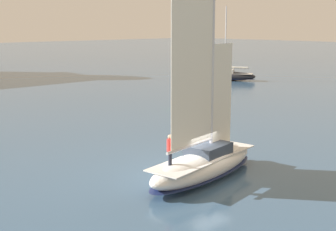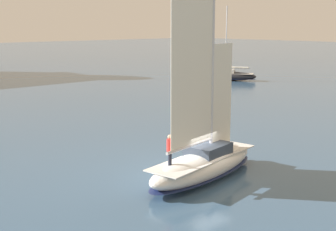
{
  "view_description": "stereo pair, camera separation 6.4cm",
  "coord_description": "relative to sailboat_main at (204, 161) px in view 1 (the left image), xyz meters",
  "views": [
    {
      "loc": [
        -18.64,
        -17.38,
        8.59
      ],
      "look_at": [
        0.0,
        3.0,
        3.18
      ],
      "focal_mm": 50.0,
      "sensor_mm": 36.0,
      "label": 1
    },
    {
      "loc": [
        -18.59,
        -17.42,
        8.59
      ],
      "look_at": [
        0.0,
        3.0,
        3.18
      ],
      "focal_mm": 50.0,
      "sensor_mm": 36.0,
      "label": 2
    }
  ],
  "objects": [
    {
      "name": "sailboat_main",
      "position": [
        0.0,
        0.0,
        0.0
      ],
      "size": [
        9.49,
        4.07,
        12.63
      ],
      "color": "white",
      "rests_on": "ground"
    },
    {
      "name": "ground_plane",
      "position": [
        -0.01,
        -0.0,
        -1.01
      ],
      "size": [
        400.0,
        400.0,
        0.0
      ],
      "primitive_type": "plane",
      "color": "#385675"
    },
    {
      "name": "sailboat_moored_mid_channel",
      "position": [
        37.19,
        29.66,
        -0.24
      ],
      "size": [
        6.34,
        8.21,
        11.34
      ],
      "color": "#232328",
      "rests_on": "ground"
    },
    {
      "name": "channel_buoy",
      "position": [
        13.68,
        16.73,
        -0.38
      ],
      "size": [
        0.88,
        0.88,
        1.63
      ],
      "color": "green",
      "rests_on": "ground"
    }
  ]
}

